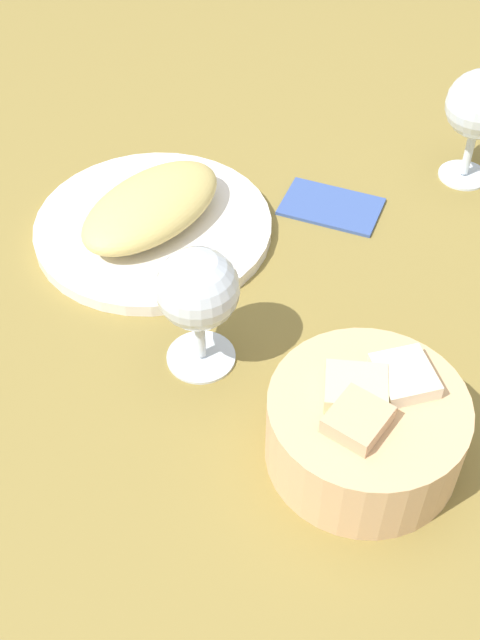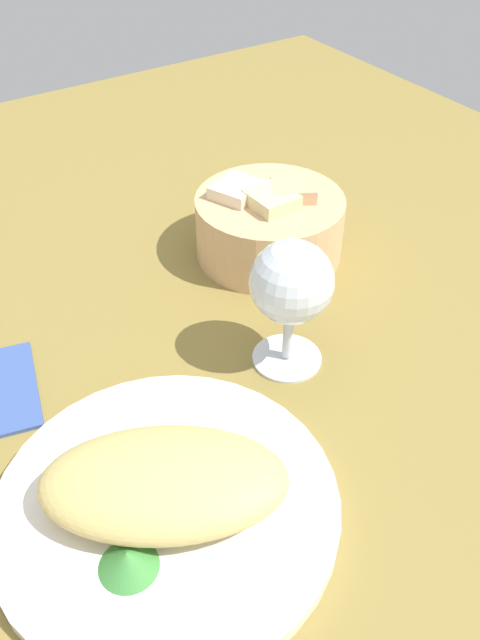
% 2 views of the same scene
% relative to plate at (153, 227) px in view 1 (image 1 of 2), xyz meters
% --- Properties ---
extents(ground_plane, '(1.40, 1.40, 0.02)m').
position_rel_plate_xyz_m(ground_plane, '(0.07, 0.13, -0.02)').
color(ground_plane, olive).
extents(plate, '(0.26, 0.26, 0.01)m').
position_rel_plate_xyz_m(plate, '(0.00, 0.00, 0.00)').
color(plate, white).
rests_on(plate, ground_plane).
extents(omelette, '(0.21, 0.18, 0.04)m').
position_rel_plate_xyz_m(omelette, '(0.00, 0.00, 0.03)').
color(omelette, '#D2B96A').
rests_on(omelette, plate).
extents(lettuce_garnish, '(0.04, 0.04, 0.02)m').
position_rel_plate_xyz_m(lettuce_garnish, '(-0.05, -0.03, 0.02)').
color(lettuce_garnish, '#3D883B').
rests_on(lettuce_garnish, plate).
extents(bread_basket, '(0.16, 0.16, 0.09)m').
position_rel_plate_xyz_m(bread_basket, '(0.26, 0.24, 0.03)').
color(bread_basket, tan).
rests_on(bread_basket, ground_plane).
extents(wine_glass_near, '(0.07, 0.07, 0.13)m').
position_rel_plate_xyz_m(wine_glass_near, '(0.17, 0.08, 0.08)').
color(wine_glass_near, silver).
rests_on(wine_glass_near, ground_plane).
extents(wine_glass_far, '(0.08, 0.08, 0.14)m').
position_rel_plate_xyz_m(wine_glass_far, '(-0.15, 0.34, 0.09)').
color(wine_glass_far, silver).
rests_on(wine_glass_far, ground_plane).
extents(folded_napkin, '(0.09, 0.12, 0.01)m').
position_rel_plate_xyz_m(folded_napkin, '(-0.07, 0.19, -0.00)').
color(folded_napkin, '#395399').
rests_on(folded_napkin, ground_plane).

